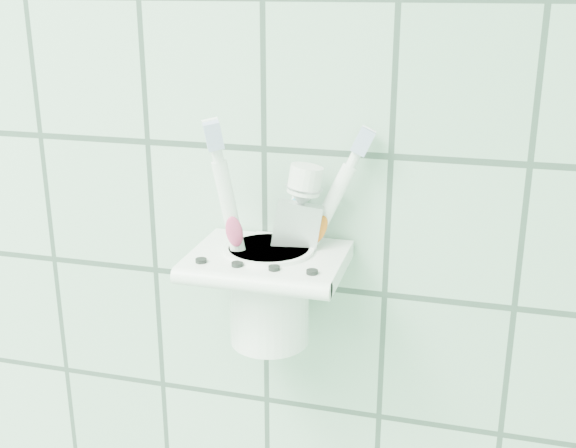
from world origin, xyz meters
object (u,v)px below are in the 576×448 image
Objects in this scene: toothbrush_orange at (267,221)px; toothpaste_tube at (280,237)px; holder_bracket at (268,262)px; toothbrush_blue at (267,217)px; toothbrush_pink at (253,224)px; cup at (269,290)px.

toothbrush_orange is 1.25× the size of toothpaste_tube.
holder_bracket is 0.64× the size of toothbrush_blue.
toothbrush_blue reaches higher than toothbrush_pink.
holder_bracket is 0.03m from toothbrush_orange.
cup is at bearing 99.72° from holder_bracket.
toothpaste_tube is (0.02, 0.01, -0.01)m from toothbrush_pink.
holder_bracket is 0.02m from toothpaste_tube.
toothbrush_blue is at bearing 110.68° from holder_bracket.
toothbrush_blue is at bearing 114.48° from cup.
toothbrush_orange is at bearing -64.44° from toothbrush_blue.
toothbrush_orange reaches higher than holder_bracket.
toothbrush_blue is 1.04× the size of toothbrush_orange.
toothbrush_orange is 0.02m from toothpaste_tube.
toothbrush_pink is at bearing -144.33° from toothbrush_orange.
holder_bracket is at bearing -40.34° from toothbrush_pink.
toothbrush_pink is at bearing -178.40° from cup.
toothpaste_tube is at bearing -15.32° from toothbrush_blue.
toothpaste_tube is at bearing -7.42° from toothbrush_orange.
toothbrush_orange reaches higher than toothpaste_tube.
holder_bracket and cup have the same top height.
toothpaste_tube is (0.01, 0.01, 0.04)m from cup.
holder_bracket is 0.66× the size of toothbrush_pink.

